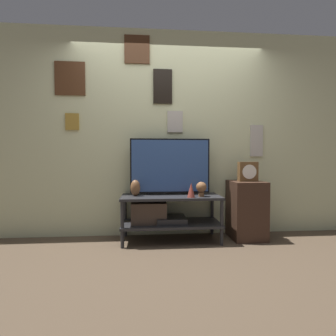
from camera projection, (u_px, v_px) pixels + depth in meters
ground_plane at (173, 249)px, 2.95m from camera, size 12.00×12.00×0.00m
wall_back at (168, 133)px, 3.49m from camera, size 6.40×0.08×2.70m
media_console at (163, 212)px, 3.22m from camera, size 1.21×0.51×0.56m
television at (170, 166)px, 3.32m from camera, size 1.01×0.05×0.71m
vase_slim_bronze at (191, 190)px, 3.07m from camera, size 0.09×0.09×0.17m
vase_urn_stoneware at (135, 188)px, 3.19m from camera, size 0.12×0.11×0.19m
decorative_bust at (201, 188)px, 3.14m from camera, size 0.13×0.13×0.18m
side_table at (246, 210)px, 3.33m from camera, size 0.40×0.46×0.73m
mantel_clock at (248, 172)px, 3.30m from camera, size 0.24×0.11×0.24m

